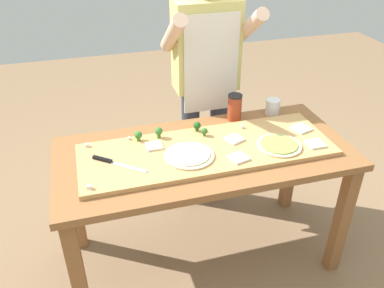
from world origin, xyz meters
name	(u,v)px	position (x,y,z in m)	size (l,w,h in m)	color
ground_plane	(202,254)	(0.00, 0.00, 0.00)	(8.00, 8.00, 0.00)	#896B4C
prep_table	(204,168)	(0.00, 0.00, 0.68)	(1.59, 0.73, 0.79)	brown
cutting_board	(207,150)	(0.01, -0.02, 0.80)	(1.35, 0.46, 0.02)	tan
chefs_knife	(112,162)	(-0.49, -0.02, 0.82)	(0.25, 0.21, 0.02)	#B7BABF
pizza_whole_pesto_green	(279,145)	(0.38, -0.11, 0.82)	(0.24, 0.24, 0.02)	beige
pizza_whole_cheese_artichoke	(189,155)	(-0.10, -0.07, 0.82)	(0.26, 0.26, 0.02)	beige
pizza_slice_near_left	(154,146)	(-0.26, 0.07, 0.82)	(0.08, 0.08, 0.01)	silver
pizza_slice_far_right	(315,144)	(0.58, -0.15, 0.82)	(0.09, 0.09, 0.01)	silver
pizza_slice_far_left	(239,158)	(0.13, -0.16, 0.82)	(0.09, 0.09, 0.01)	silver
pizza_slice_center	(234,139)	(0.18, 0.02, 0.82)	(0.09, 0.09, 0.01)	silver
pizza_slice_near_right	(301,129)	(0.59, 0.02, 0.82)	(0.09, 0.09, 0.01)	silver
broccoli_floret_back_left	(159,132)	(-0.21, 0.16, 0.86)	(0.04, 0.04, 0.06)	#3F7220
broccoli_floret_center_left	(204,131)	(0.03, 0.11, 0.85)	(0.04, 0.04, 0.05)	#3F7220
broccoli_floret_back_right	(138,135)	(-0.33, 0.16, 0.85)	(0.04, 0.04, 0.06)	#3F7220
broccoli_floret_center_right	(197,126)	(0.01, 0.17, 0.85)	(0.04, 0.04, 0.06)	#2C5915
cheese_crumble_a	(89,187)	(-0.61, -0.20, 0.83)	(0.02, 0.02, 0.02)	white
cheese_crumble_b	(242,127)	(0.27, 0.13, 0.83)	(0.02, 0.02, 0.02)	silver
cheese_crumble_c	(129,138)	(-0.38, 0.19, 0.82)	(0.01, 0.01, 0.01)	white
cheese_crumble_d	(87,145)	(-0.60, 0.17, 0.83)	(0.02, 0.02, 0.02)	white
flour_cup	(273,108)	(0.54, 0.29, 0.84)	(0.09, 0.09, 0.10)	white
sauce_jar	(235,107)	(0.28, 0.29, 0.87)	(0.09, 0.09, 0.16)	#99381E
cook_center	(206,74)	(0.18, 0.55, 1.00)	(0.54, 0.39, 1.67)	#333847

